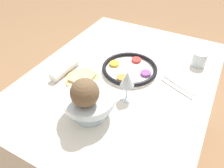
{
  "coord_description": "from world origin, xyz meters",
  "views": [
    {
      "loc": [
        0.8,
        0.37,
        1.44
      ],
      "look_at": [
        0.12,
        0.01,
        0.79
      ],
      "focal_mm": 35.0,
      "sensor_mm": 36.0,
      "label": 1
    }
  ],
  "objects_px": {
    "orange_fruit": "(86,90)",
    "cup_mid": "(199,59)",
    "bread_plate": "(82,78)",
    "fruit_stand": "(89,101)",
    "seder_plate": "(130,69)",
    "wine_glass": "(127,80)",
    "coconut": "(85,93)",
    "napkin_roll": "(65,69)"
  },
  "relations": [
    {
      "from": "coconut",
      "to": "napkin_roll",
      "type": "xyz_separation_m",
      "value": [
        -0.22,
        -0.28,
        -0.14
      ]
    },
    {
      "from": "seder_plate",
      "to": "orange_fruit",
      "type": "xyz_separation_m",
      "value": [
        0.36,
        -0.02,
        0.13
      ]
    },
    {
      "from": "bread_plate",
      "to": "cup_mid",
      "type": "bearing_deg",
      "value": 129.65
    },
    {
      "from": "orange_fruit",
      "to": "bread_plate",
      "type": "relative_size",
      "value": 0.48
    },
    {
      "from": "fruit_stand",
      "to": "coconut",
      "type": "bearing_deg",
      "value": 16.86
    },
    {
      "from": "seder_plate",
      "to": "cup_mid",
      "type": "distance_m",
      "value": 0.38
    },
    {
      "from": "orange_fruit",
      "to": "napkin_roll",
      "type": "distance_m",
      "value": 0.35
    },
    {
      "from": "fruit_stand",
      "to": "wine_glass",
      "type": "bearing_deg",
      "value": 150.49
    },
    {
      "from": "seder_plate",
      "to": "coconut",
      "type": "distance_m",
      "value": 0.41
    },
    {
      "from": "wine_glass",
      "to": "bread_plate",
      "type": "height_order",
      "value": "wine_glass"
    },
    {
      "from": "napkin_roll",
      "to": "fruit_stand",
      "type": "bearing_deg",
      "value": 55.69
    },
    {
      "from": "fruit_stand",
      "to": "cup_mid",
      "type": "bearing_deg",
      "value": 150.75
    },
    {
      "from": "bread_plate",
      "to": "cup_mid",
      "type": "distance_m",
      "value": 0.63
    },
    {
      "from": "seder_plate",
      "to": "wine_glass",
      "type": "distance_m",
      "value": 0.23
    },
    {
      "from": "cup_mid",
      "to": "napkin_roll",
      "type": "bearing_deg",
      "value": -56.35
    },
    {
      "from": "wine_glass",
      "to": "coconut",
      "type": "height_order",
      "value": "coconut"
    },
    {
      "from": "coconut",
      "to": "napkin_roll",
      "type": "bearing_deg",
      "value": -127.94
    },
    {
      "from": "seder_plate",
      "to": "bread_plate",
      "type": "height_order",
      "value": "seder_plate"
    },
    {
      "from": "orange_fruit",
      "to": "fruit_stand",
      "type": "bearing_deg",
      "value": 158.8
    },
    {
      "from": "bread_plate",
      "to": "cup_mid",
      "type": "height_order",
      "value": "cup_mid"
    },
    {
      "from": "fruit_stand",
      "to": "orange_fruit",
      "type": "relative_size",
      "value": 2.52
    },
    {
      "from": "seder_plate",
      "to": "coconut",
      "type": "bearing_deg",
      "value": -1.24
    },
    {
      "from": "wine_glass",
      "to": "orange_fruit",
      "type": "bearing_deg",
      "value": -29.23
    },
    {
      "from": "seder_plate",
      "to": "wine_glass",
      "type": "bearing_deg",
      "value": 20.69
    },
    {
      "from": "wine_glass",
      "to": "bread_plate",
      "type": "xyz_separation_m",
      "value": [
        -0.02,
        -0.25,
        -0.1
      ]
    },
    {
      "from": "orange_fruit",
      "to": "cup_mid",
      "type": "height_order",
      "value": "orange_fruit"
    },
    {
      "from": "seder_plate",
      "to": "fruit_stand",
      "type": "relative_size",
      "value": 1.38
    },
    {
      "from": "wine_glass",
      "to": "fruit_stand",
      "type": "xyz_separation_m",
      "value": [
        0.16,
        -0.09,
        -0.03
      ]
    },
    {
      "from": "fruit_stand",
      "to": "napkin_roll",
      "type": "distance_m",
      "value": 0.33
    },
    {
      "from": "seder_plate",
      "to": "fruit_stand",
      "type": "bearing_deg",
      "value": -3.05
    },
    {
      "from": "cup_mid",
      "to": "fruit_stand",
      "type": "bearing_deg",
      "value": -29.25
    },
    {
      "from": "orange_fruit",
      "to": "bread_plate",
      "type": "bearing_deg",
      "value": -139.42
    },
    {
      "from": "wine_glass",
      "to": "seder_plate",
      "type": "bearing_deg",
      "value": -159.31
    },
    {
      "from": "orange_fruit",
      "to": "coconut",
      "type": "distance_m",
      "value": 0.03
    },
    {
      "from": "coconut",
      "to": "wine_glass",
      "type": "bearing_deg",
      "value": 157.53
    },
    {
      "from": "seder_plate",
      "to": "cup_mid",
      "type": "xyz_separation_m",
      "value": [
        -0.23,
        0.31,
        0.02
      ]
    },
    {
      "from": "cup_mid",
      "to": "wine_glass",
      "type": "bearing_deg",
      "value": -29.16
    },
    {
      "from": "wine_glass",
      "to": "orange_fruit",
      "type": "distance_m",
      "value": 0.2
    },
    {
      "from": "seder_plate",
      "to": "coconut",
      "type": "relative_size",
      "value": 2.66
    },
    {
      "from": "coconut",
      "to": "seder_plate",
      "type": "bearing_deg",
      "value": 178.76
    },
    {
      "from": "wine_glass",
      "to": "bread_plate",
      "type": "relative_size",
      "value": 0.87
    },
    {
      "from": "fruit_stand",
      "to": "seder_plate",
      "type": "bearing_deg",
      "value": 176.95
    }
  ]
}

